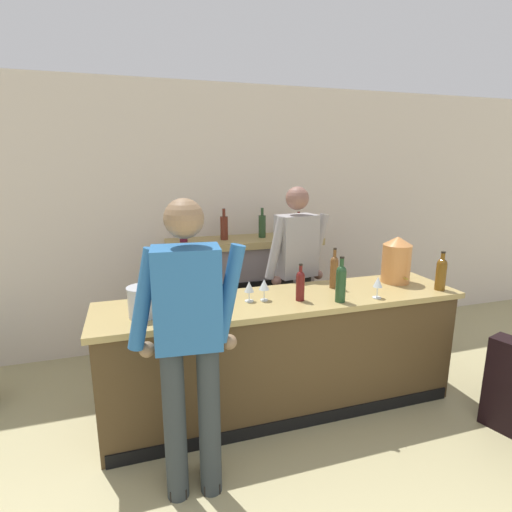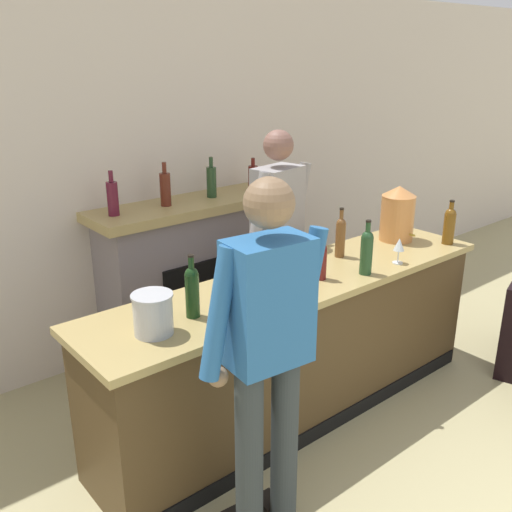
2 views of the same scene
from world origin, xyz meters
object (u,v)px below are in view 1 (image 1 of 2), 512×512
at_px(wine_bottle_chardonnay_pale, 180,290).
at_px(wine_glass_front_left, 264,285).
at_px(person_customer, 189,342).
at_px(person_bartender, 296,271).
at_px(wine_bottle_cabernet_heavy, 341,282).
at_px(wine_bottle_rose_blush, 334,271).
at_px(wine_bottle_riesling_slim, 441,273).
at_px(wine_glass_back_row, 249,287).
at_px(copper_dispenser, 397,259).
at_px(wine_bottle_burgundy_dark, 300,284).
at_px(ice_bucket_steel, 143,302).
at_px(wine_glass_near_bucket, 209,293).
at_px(fireplace_stone, 245,291).
at_px(wine_glass_mid_counter, 378,283).

xyz_separation_m(wine_bottle_chardonnay_pale, wine_glass_front_left, (0.63, 0.02, -0.03)).
xyz_separation_m(person_customer, person_bartender, (1.17, 1.24, -0.02)).
bearing_deg(wine_bottle_cabernet_heavy, wine_bottle_rose_blush, 70.17).
relative_size(person_bartender, wine_bottle_riesling_slim, 5.49).
height_order(wine_bottle_rose_blush, wine_glass_back_row, wine_bottle_rose_blush).
relative_size(person_bartender, copper_dispenser, 4.36).
xyz_separation_m(person_bartender, wine_bottle_burgundy_dark, (-0.25, -0.68, 0.10)).
bearing_deg(ice_bucket_steel, person_customer, -69.06).
relative_size(wine_bottle_cabernet_heavy, wine_glass_near_bucket, 2.05).
bearing_deg(wine_bottle_rose_blush, wine_glass_back_row, -171.83).
bearing_deg(person_bartender, fireplace_stone, 116.32).
bearing_deg(wine_bottle_riesling_slim, wine_bottle_chardonnay_pale, 175.46).
height_order(copper_dispenser, wine_glass_mid_counter, copper_dispenser).
bearing_deg(ice_bucket_steel, wine_glass_front_left, 3.80).
height_order(person_bartender, copper_dispenser, person_bartender).
bearing_deg(wine_bottle_cabernet_heavy, copper_dispenser, 23.44).
bearing_deg(wine_glass_front_left, wine_bottle_riesling_slim, -7.32).
distance_m(person_customer, wine_bottle_riesling_slim, 2.16).
xyz_separation_m(wine_glass_near_bucket, wine_glass_front_left, (0.43, 0.06, -0.00)).
bearing_deg(fireplace_stone, wine_bottle_burgundy_dark, -87.22).
distance_m(copper_dispenser, wine_glass_back_row, 1.36).
height_order(fireplace_stone, wine_bottle_chardonnay_pale, fireplace_stone).
height_order(person_bartender, ice_bucket_steel, person_bartender).
bearing_deg(wine_glass_mid_counter, copper_dispenser, 38.85).
bearing_deg(wine_bottle_chardonnay_pale, wine_bottle_cabernet_heavy, -8.57).
bearing_deg(person_customer, wine_glass_near_bucket, 68.80).
distance_m(wine_bottle_rose_blush, wine_glass_mid_counter, 0.39).
relative_size(wine_bottle_rose_blush, wine_glass_near_bucket, 2.00).
height_order(wine_glass_front_left, wine_glass_back_row, wine_glass_front_left).
bearing_deg(ice_bucket_steel, wine_glass_near_bucket, 0.14).
distance_m(wine_glass_near_bucket, wine_glass_back_row, 0.32).
bearing_deg(fireplace_stone, wine_bottle_rose_blush, -67.84).
bearing_deg(wine_bottle_burgundy_dark, wine_glass_back_row, 166.04).
distance_m(wine_glass_front_left, wine_glass_back_row, 0.12).
bearing_deg(wine_glass_front_left, wine_glass_near_bucket, -172.39).
relative_size(wine_bottle_cabernet_heavy, wine_glass_mid_counter, 2.03).
relative_size(person_bartender, wine_bottle_rose_blush, 5.20).
relative_size(wine_bottle_burgundy_dark, wine_bottle_chardonnay_pale, 0.84).
xyz_separation_m(copper_dispenser, wine_glass_back_row, (-1.36, -0.10, -0.09)).
xyz_separation_m(wine_bottle_chardonnay_pale, wine_glass_near_bucket, (0.20, -0.04, -0.03)).
xyz_separation_m(person_bartender, ice_bucket_steel, (-1.40, -0.65, 0.08)).
height_order(person_bartender, wine_bottle_rose_blush, person_bartender).
relative_size(person_bartender, wine_glass_mid_counter, 10.31).
bearing_deg(wine_bottle_rose_blush, wine_bottle_riesling_slim, -20.98).
bearing_deg(wine_glass_back_row, wine_bottle_rose_blush, 8.17).
relative_size(ice_bucket_steel, wine_bottle_cabernet_heavy, 0.60).
distance_m(wine_bottle_burgundy_dark, wine_glass_mid_counter, 0.60).
height_order(wine_glass_front_left, wine_glass_mid_counter, wine_glass_mid_counter).
xyz_separation_m(wine_bottle_chardonnay_pale, wine_glass_mid_counter, (1.48, -0.19, -0.03)).
bearing_deg(copper_dispenser, wine_bottle_riesling_slim, -54.23).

